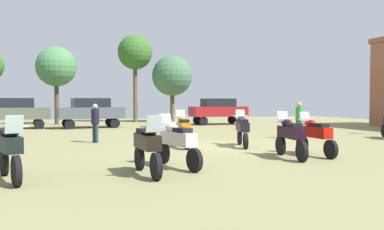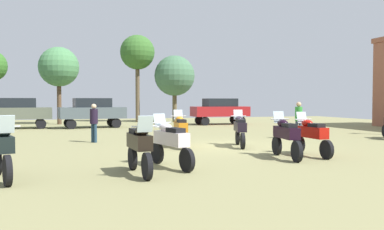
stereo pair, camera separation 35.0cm
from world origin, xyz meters
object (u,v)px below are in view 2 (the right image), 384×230
motorcycle_4 (2,148)px  tree_5 (59,67)px  tree_2 (137,53)px  motorcycle_6 (286,135)px  motorcycle_7 (171,141)px  car_1 (92,110)px  motorcycle_9 (240,129)px  person_2 (94,120)px  person_3 (299,117)px  motorcycle_3 (139,145)px  car_2 (16,111)px  tree_3 (175,76)px  motorcycle_10 (180,129)px  car_3 (220,109)px  motorcycle_5 (312,134)px

motorcycle_4 → tree_5: tree_5 is taller
tree_2 → tree_5: tree_2 is taller
motorcycle_6 → motorcycle_7: bearing=-163.5°
motorcycle_6 → car_1: 17.07m
motorcycle_6 → car_1: bearing=115.5°
motorcycle_9 → person_2: 6.37m
tree_5 → motorcycle_7: bearing=-80.5°
motorcycle_7 → car_1: size_ratio=0.49×
motorcycle_4 → person_3: (11.84, 6.64, 0.30)m
motorcycle_4 → motorcycle_6: bearing=171.8°
motorcycle_3 → car_2: car_2 is taller
tree_2 → motorcycle_4: bearing=-106.0°
motorcycle_6 → motorcycle_7: (-3.89, -0.60, -0.01)m
motorcycle_4 → motorcycle_7: (4.08, 0.59, -0.02)m
tree_3 → tree_5: 9.46m
person_2 → motorcycle_7: bearing=-23.4°
car_2 → tree_3: tree_3 is taller
motorcycle_6 → tree_5: 22.66m
motorcycle_6 → person_3: size_ratio=1.26×
motorcycle_10 → motorcycle_3: bearing=-109.1°
motorcycle_4 → tree_3: bearing=-130.0°
motorcycle_9 → person_3: bearing=44.4°
motorcycle_3 → car_2: bearing=-79.0°
car_3 → tree_2: 8.99m
person_3 → car_3: bearing=98.1°
motorcycle_10 → tree_2: (1.22, 18.64, 5.18)m
motorcycle_10 → motorcycle_6: bearing=-52.3°
motorcycle_9 → tree_5: size_ratio=0.34×
motorcycle_5 → motorcycle_9: motorcycle_9 is taller
motorcycle_10 → person_3: (6.27, 1.58, 0.32)m
motorcycle_3 → motorcycle_6: (4.87, 1.42, 0.00)m
motorcycle_4 → tree_2: bearing=-122.7°
motorcycle_9 → motorcycle_10: bearing=-178.1°
motorcycle_3 → motorcycle_10: (2.47, 5.29, -0.01)m
tree_5 → motorcycle_5: bearing=-67.5°
motorcycle_9 → tree_3: bearing=99.8°
motorcycle_3 → motorcycle_4: motorcycle_4 is taller
motorcycle_10 → car_2: 14.94m
person_2 → tree_3: bearing=117.2°
motorcycle_6 → person_2: bearing=138.0°
car_3 → tree_2: size_ratio=0.58×
motorcycle_6 → car_1: size_ratio=0.49×
motorcycle_3 → person_3: bearing=-146.6°
motorcycle_9 → person_2: (-5.46, 3.28, 0.27)m
motorcycle_7 → tree_3: bearing=60.0°
motorcycle_3 → tree_5: tree_5 is taller
motorcycle_10 → car_3: car_3 is taller
motorcycle_4 → motorcycle_10: size_ratio=0.98×
motorcycle_10 → tree_5: bearing=112.5°
motorcycle_7 → car_3: 19.63m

